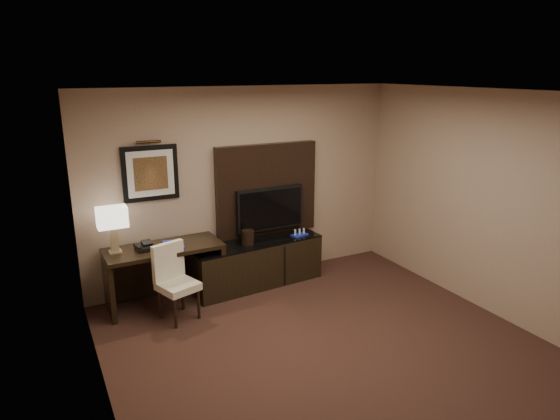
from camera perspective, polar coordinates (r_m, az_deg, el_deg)
floor at (r=5.43m, az=7.19°, el=-16.85°), size 4.50×5.00×0.01m
ceiling at (r=4.58m, az=8.38°, el=12.98°), size 4.50×5.00×0.01m
wall_back at (r=6.95m, az=-3.98°, el=2.81°), size 4.50×0.01×2.70m
wall_left at (r=4.08m, az=-19.61°, el=-7.75°), size 0.01×5.00×2.70m
wall_right at (r=6.35m, az=24.74°, el=0.08°), size 0.01×5.00×2.70m
desk at (r=6.55m, az=-12.98°, el=-7.27°), size 1.46×0.66×0.77m
credenza at (r=6.96m, az=-2.65°, el=-6.09°), size 1.88×0.67×0.63m
tv_wall_panel at (r=7.04m, az=-1.53°, el=2.33°), size 1.50×0.12×1.30m
tv at (r=7.01m, az=-1.16°, el=0.17°), size 1.00×0.08×0.60m
artwork at (r=6.49m, az=-14.60°, el=4.09°), size 0.70×0.04×0.70m
picture_light at (r=6.38m, az=-14.78°, el=7.54°), size 0.04×0.04×0.30m
desk_chair at (r=6.12m, az=-11.58°, el=-8.46°), size 0.54×0.58×0.86m
table_lamp at (r=6.30m, az=-18.51°, el=-2.37°), size 0.36×0.27×0.53m
desk_phone at (r=6.34m, az=-15.17°, el=-3.98°), size 0.24×0.22×0.11m
blue_folder at (r=6.43m, az=-12.07°, el=-3.89°), size 0.30×0.37×0.02m
book at (r=6.38m, az=-12.61°, el=-3.12°), size 0.16×0.05×0.22m
ice_bucket at (r=6.73m, az=-3.70°, el=-3.12°), size 0.21×0.21×0.19m
minibar_tray at (r=7.07m, az=2.25°, el=-2.63°), size 0.25×0.19×0.08m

